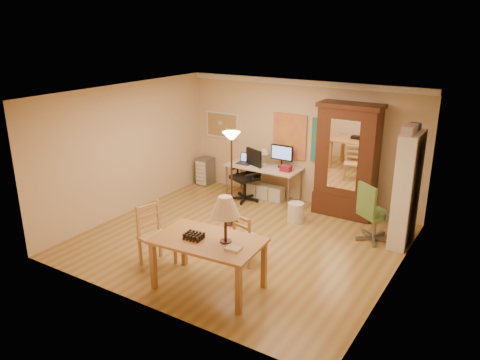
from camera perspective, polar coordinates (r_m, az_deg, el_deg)
The scene contains 16 objects.
floor at distance 8.75m, azimuth 0.02°, elevation -7.36°, with size 5.50×5.50×0.00m, color olive.
crown_molding at distance 10.10m, azimuth 7.59°, elevation 11.70°, with size 5.50×0.08×0.12m, color white.
corkboard at distance 11.30m, azimuth -2.18°, elevation 6.72°, with size 0.90×0.04×0.62m, color #997C48.
art_panel_left at distance 10.43m, azimuth 6.08°, elevation 5.32°, with size 0.80×0.04×1.00m, color gold.
art_panel_right at distance 10.08m, azimuth 10.69°, elevation 4.63°, with size 0.75×0.04×0.95m, color teal.
dining_table at distance 6.87m, azimuth -3.16°, elevation -6.22°, with size 1.67×1.08×1.51m.
ladder_chair_back at distance 7.83m, azimuth 0.94°, elevation -7.28°, with size 0.50×0.49×0.89m.
ladder_chair_left at distance 7.88m, azimuth -10.26°, elevation -6.87°, with size 0.54×0.56×1.04m.
torchiere_lamp at distance 8.92m, azimuth -1.04°, elevation 3.53°, with size 0.34×0.34×1.89m.
computer_desk at distance 10.62m, azimuth 3.12°, elevation 0.13°, with size 1.69×0.74×1.28m.
office_chair_black at distance 10.57m, azimuth 0.77°, elevation -0.84°, with size 0.71×0.71×1.16m.
office_chair_green at distance 8.97m, azimuth 15.90°, elevation -5.35°, with size 0.71×0.71×1.12m.
drawer_cart at distance 11.64m, azimuth -4.25°, elevation 1.10°, with size 0.33×0.40×0.67m.
armoire at distance 9.81m, azimuth 12.90°, elevation 1.48°, with size 1.27×0.60×2.34m.
bookshelf at distance 8.77m, azimuth 19.64°, elevation -1.17°, with size 0.31×0.83×2.07m.
wastebin at distance 9.50m, azimuth 6.80°, elevation -3.97°, with size 0.33×0.33×0.41m, color silver.
Camera 1 is at (4.16, -6.67, 3.85)m, focal length 35.00 mm.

